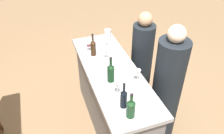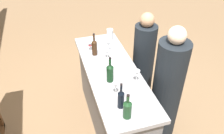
{
  "view_description": "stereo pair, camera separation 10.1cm",
  "coord_description": "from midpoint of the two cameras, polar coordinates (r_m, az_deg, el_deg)",
  "views": [
    {
      "loc": [
        -2.13,
        0.75,
        2.69
      ],
      "look_at": [
        0.0,
        0.0,
        1.04
      ],
      "focal_mm": 37.16,
      "sensor_mm": 36.0,
      "label": 1
    },
    {
      "loc": [
        -2.16,
        0.65,
        2.69
      ],
      "look_at": [
        0.0,
        0.0,
        1.04
      ],
      "focal_mm": 37.16,
      "sensor_mm": 36.0,
      "label": 2
    }
  ],
  "objects": [
    {
      "name": "ground_plane",
      "position": [
        3.52,
        -0.85,
        -13.81
      ],
      "size": [
        12.0,
        12.0,
        0.0
      ],
      "primitive_type": "plane",
      "color": "#846647"
    },
    {
      "name": "bar_counter",
      "position": [
        3.15,
        -0.93,
        -7.96
      ],
      "size": [
        1.84,
        0.62,
        0.99
      ],
      "color": "slate",
      "rests_on": "ground"
    },
    {
      "name": "wine_bottle_leftmost_olive_green",
      "position": [
        2.21,
        3.34,
        -10.09
      ],
      "size": [
        0.08,
        0.08,
        0.28
      ],
      "color": "#193D1E",
      "rests_on": "bar_counter"
    },
    {
      "name": "wine_bottle_second_left_near_black",
      "position": [
        2.3,
        1.62,
        -7.67
      ],
      "size": [
        0.07,
        0.07,
        0.3
      ],
      "color": "black",
      "rests_on": "bar_counter"
    },
    {
      "name": "wine_bottle_center_dark_green",
      "position": [
        2.6,
        -1.41,
        -1.34
      ],
      "size": [
        0.08,
        0.08,
        0.32
      ],
      "color": "black",
      "rests_on": "bar_counter"
    },
    {
      "name": "wine_bottle_second_right_amber_brown",
      "position": [
        3.06,
        -5.6,
        4.84
      ],
      "size": [
        0.07,
        0.07,
        0.31
      ],
      "color": "#331E0F",
      "rests_on": "bar_counter"
    },
    {
      "name": "wine_glass_near_left",
      "position": [
        2.61,
        5.21,
        -1.52
      ],
      "size": [
        0.07,
        0.07,
        0.16
      ],
      "color": "white",
      "rests_on": "bar_counter"
    },
    {
      "name": "wine_glass_near_center",
      "position": [
        3.13,
        -2.18,
        5.54
      ],
      "size": [
        0.07,
        0.07,
        0.15
      ],
      "color": "white",
      "rests_on": "bar_counter"
    },
    {
      "name": "wine_glass_near_right",
      "position": [
        2.98,
        -2.38,
        3.57
      ],
      "size": [
        0.07,
        0.07,
        0.14
      ],
      "color": "white",
      "rests_on": "bar_counter"
    },
    {
      "name": "wine_glass_far_left",
      "position": [
        2.42,
        0.2,
        -4.72
      ],
      "size": [
        0.07,
        0.07,
        0.17
      ],
      "color": "white",
      "rests_on": "bar_counter"
    },
    {
      "name": "wine_glass_far_center",
      "position": [
        3.16,
        -6.71,
        5.28
      ],
      "size": [
        0.06,
        0.06,
        0.14
      ],
      "color": "white",
      "rests_on": "bar_counter"
    },
    {
      "name": "water_pitcher",
      "position": [
        3.35,
        -1.92,
        7.63
      ],
      "size": [
        0.09,
        0.09,
        0.2
      ],
      "color": "silver",
      "rests_on": "bar_counter"
    },
    {
      "name": "person_left_guest",
      "position": [
        3.45,
        6.37,
        0.73
      ],
      "size": [
        0.39,
        0.39,
        1.52
      ],
      "rotation": [
        0.0,
        0.0,
        1.87
      ],
      "color": "black",
      "rests_on": "ground"
    },
    {
      "name": "person_center_guest",
      "position": [
        2.99,
        12.36,
        -5.34
      ],
      "size": [
        0.45,
        0.45,
        1.63
      ],
      "rotation": [
        0.0,
        0.0,
        1.3
      ],
      "color": "black",
      "rests_on": "ground"
    }
  ]
}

